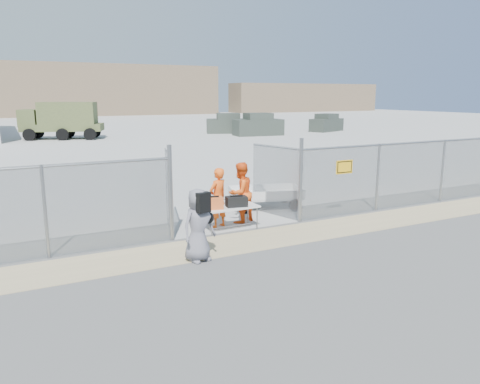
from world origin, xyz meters
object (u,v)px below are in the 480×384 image
security_worker_left (218,198)px  visitor (198,225)px  security_worker_right (240,193)px  folding_table (231,218)px  utility_trailer (266,197)px

security_worker_left → visitor: bearing=34.1°
security_worker_right → visitor: security_worker_right is taller
security_worker_right → security_worker_left: bearing=-8.2°
folding_table → security_worker_right: (0.62, 0.61, 0.56)m
visitor → folding_table: bearing=32.5°
security_worker_right → visitor: (-2.34, -2.49, -0.06)m
security_worker_left → security_worker_right: bearing=170.6°
security_worker_left → security_worker_right: (0.81, 0.19, 0.04)m
security_worker_left → folding_table: bearing=91.8°
folding_table → security_worker_right: security_worker_right is taller
security_worker_left → visitor: (-1.53, -2.30, -0.02)m
folding_table → security_worker_right: 1.04m
security_worker_left → visitor: security_worker_left is taller
folding_table → visitor: 2.60m
security_worker_right → utility_trailer: size_ratio=0.59×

